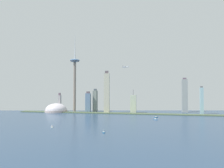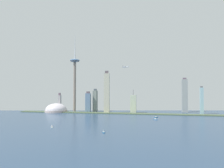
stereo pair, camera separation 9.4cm
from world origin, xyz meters
name	(u,v)px [view 1 (the left image)]	position (x,y,z in m)	size (l,w,h in m)	color
ground_plane	(80,145)	(0.00, 0.00, 0.00)	(6000.00, 6000.00, 0.00)	navy
waterfront_pier	(120,113)	(0.00, 501.73, 1.46)	(921.91, 40.95, 2.92)	#4A5C41
observation_tower	(75,72)	(-219.48, 538.36, 185.88)	(45.50, 45.50, 371.91)	gray
stadium_dome	(56,110)	(-297.78, 510.30, 8.46)	(101.94, 101.94, 62.05)	#B7A6A2
skyscraper_0	(133,104)	(55.37, 543.48, 39.27)	(25.76, 25.38, 103.45)	beige
skyscraper_1	(88,102)	(-151.01, 530.95, 44.93)	(23.48, 14.35, 95.30)	slate
skyscraper_2	(107,93)	(-59.98, 514.32, 89.91)	(23.93, 12.18, 187.17)	#BDB89E
skyscraper_3	(95,101)	(-123.70, 554.05, 51.04)	(17.60, 25.33, 107.48)	gray
skyscraper_4	(60,103)	(-301.76, 552.73, 40.38)	(13.10, 12.77, 87.92)	#9B999A
skyscraper_5	(185,95)	(284.85, 603.53, 76.75)	(24.65, 17.16, 157.75)	#919696
skyscraper_6	(202,101)	(341.88, 538.52, 56.91)	(13.30, 12.48, 117.69)	#96BCC4
boat_0	(52,127)	(-134.27, 150.99, 1.41)	(12.49, 18.10, 9.11)	white
boat_1	(104,132)	(19.75, 106.89, 1.36)	(8.06, 8.97, 9.41)	#175184
boat_2	(156,119)	(146.48, 344.36, 1.50)	(14.14, 16.29, 4.21)	#1A5289
boat_4	(156,117)	(150.28, 401.71, 1.33)	(14.06, 16.53, 3.62)	#155288
airplane	(126,67)	(30.07, 469.10, 197.34)	(28.59, 25.66, 8.10)	#ABB1BF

